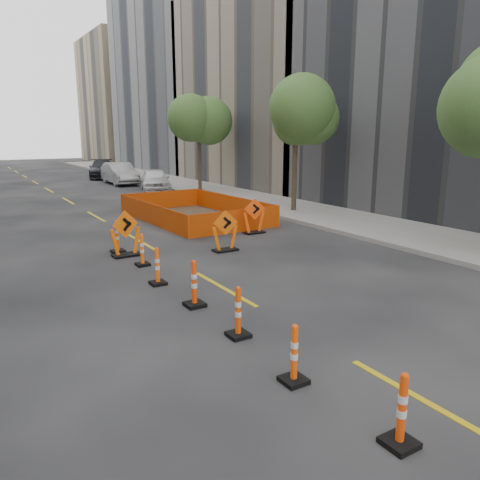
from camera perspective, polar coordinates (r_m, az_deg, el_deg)
ground_plane at (r=8.72m, az=11.40°, el=-13.06°), size 140.00×140.00×0.00m
sidewalk_right at (r=23.12m, az=7.71°, el=3.58°), size 4.00×90.00×0.15m
bld_right_c at (r=37.18m, az=6.10°, el=17.82°), size 12.00×16.00×14.00m
bld_right_d at (r=51.44m, az=-5.69°, el=19.81°), size 12.00×18.00×20.00m
bld_right_e at (r=68.20m, az=-12.70°, el=16.17°), size 12.00×14.00×16.00m
tree_r_b at (r=22.45m, az=6.83°, el=14.74°), size 2.80×2.80×5.95m
tree_r_c at (r=30.94m, az=-5.04°, el=14.26°), size 2.80×2.80×5.95m
channelizer_1 at (r=6.36m, az=19.14°, el=-18.96°), size 0.39×0.39×0.99m
channelizer_2 at (r=7.41m, az=6.64°, el=-13.60°), size 0.38×0.38×0.97m
channelizer_3 at (r=8.88m, az=-0.22°, el=-8.75°), size 0.40×0.40×1.01m
channelizer_4 at (r=10.43m, az=-5.60°, el=-5.28°), size 0.42×0.42×1.07m
channelizer_5 at (r=12.05m, az=-10.04°, el=-3.15°), size 0.38×0.38×0.98m
channelizer_6 at (r=13.84m, az=-11.85°, el=-1.16°), size 0.38×0.38×0.96m
channelizer_7 at (r=15.53m, az=-14.74°, el=0.42°), size 0.42×0.42×1.07m
chevron_sign_left at (r=14.98m, az=-13.80°, el=0.80°), size 1.08×0.79×1.47m
chevron_sign_center at (r=15.21m, az=-1.82°, el=1.14°), size 1.02×0.76×1.36m
chevron_sign_right at (r=17.91m, az=1.74°, el=2.96°), size 1.03×0.77×1.37m
safety_fence at (r=21.10m, az=-5.67°, el=3.76°), size 4.38×7.20×0.88m
parked_car_near at (r=31.59m, az=-10.30°, el=7.23°), size 3.04×4.78×1.52m
parked_car_mid at (r=36.65m, az=-14.43°, el=7.87°), size 1.83×4.93×1.61m
parked_car_far at (r=42.16m, az=-16.45°, el=8.30°), size 3.46×5.65×1.53m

